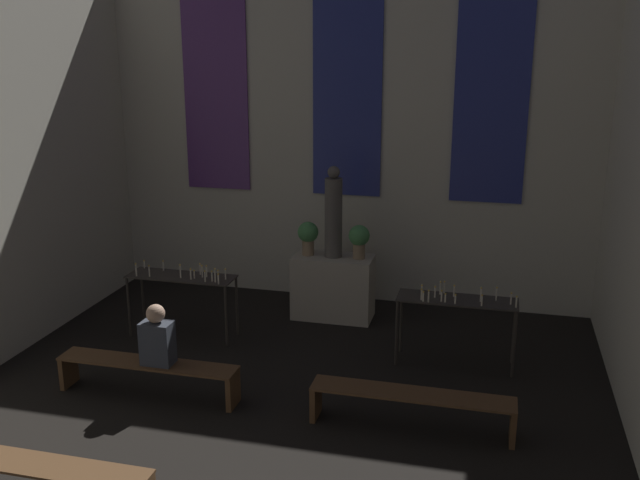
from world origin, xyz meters
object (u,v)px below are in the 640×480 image
(candle_rack_right, at_px, (457,307))
(pew_back_left, at_px, (148,370))
(statue, at_px, (333,215))
(candle_rack_left, at_px, (182,283))
(altar, at_px, (333,287))
(pew_back_right, at_px, (412,402))
(flower_vase_right, at_px, (359,239))
(flower_vase_left, at_px, (308,235))
(person_seated, at_px, (157,338))
(pew_third_left, at_px, (36,474))

(candle_rack_right, relative_size, pew_back_left, 0.69)
(statue, relative_size, candle_rack_left, 0.89)
(altar, height_order, pew_back_right, altar)
(flower_vase_right, bearing_deg, candle_rack_right, -38.68)
(candle_rack_left, bearing_deg, pew_back_right, -26.83)
(flower_vase_right, bearing_deg, candle_rack_left, -152.03)
(flower_vase_left, height_order, pew_back_left, flower_vase_left)
(candle_rack_right, height_order, person_seated, person_seated)
(candle_rack_left, distance_m, pew_back_left, 1.81)
(candle_rack_left, distance_m, pew_back_right, 3.84)
(statue, distance_m, pew_back_right, 3.53)
(flower_vase_right, height_order, person_seated, flower_vase_right)
(altar, distance_m, statue, 1.11)
(candle_rack_left, xyz_separation_m, pew_third_left, (0.33, -3.83, -0.46))
(flower_vase_left, relative_size, person_seated, 0.69)
(flower_vase_left, distance_m, person_seated, 3.13)
(candle_rack_left, bearing_deg, flower_vase_right, 27.97)
(altar, bearing_deg, flower_vase_left, 180.00)
(pew_back_left, distance_m, person_seated, 0.45)
(flower_vase_right, xyz_separation_m, pew_back_left, (-1.92, -2.92, -0.93))
(pew_third_left, xyz_separation_m, pew_back_left, (0.00, 2.11, 0.00))
(pew_third_left, bearing_deg, statue, 73.00)
(statue, height_order, pew_third_left, statue)
(person_seated, bearing_deg, candle_rack_right, 27.81)
(altar, height_order, candle_rack_right, candle_rack_right)
(altar, relative_size, pew_back_left, 0.54)
(person_seated, bearing_deg, altar, 64.55)
(pew_back_right, bearing_deg, flower_vase_right, 111.59)
(flower_vase_right, relative_size, candle_rack_left, 0.33)
(altar, relative_size, pew_third_left, 0.54)
(pew_back_left, bearing_deg, altar, 62.21)
(flower_vase_right, bearing_deg, statue, 180.00)
(pew_third_left, relative_size, pew_back_left, 1.00)
(statue, height_order, flower_vase_right, statue)
(candle_rack_right, xyz_separation_m, pew_back_right, (-0.34, -1.72, -0.46))
(statue, xyz_separation_m, candle_rack_left, (-1.87, -1.19, -0.80))
(statue, bearing_deg, candle_rack_left, -147.38)
(altar, distance_m, candle_rack_left, 2.24)
(flower_vase_right, relative_size, candle_rack_right, 0.33)
(statue, xyz_separation_m, candle_rack_right, (1.88, -1.20, -0.80))
(flower_vase_left, xyz_separation_m, person_seated, (-1.00, -2.92, -0.50))
(candle_rack_right, xyz_separation_m, pew_third_left, (-3.41, -3.83, -0.46))
(flower_vase_left, relative_size, flower_vase_right, 1.00)
(pew_back_left, bearing_deg, person_seated, 0.00)
(statue, xyz_separation_m, person_seated, (-1.39, -2.92, -0.84))
(flower_vase_right, height_order, candle_rack_left, flower_vase_right)
(pew_third_left, bearing_deg, altar, 73.00)
(flower_vase_left, relative_size, pew_back_left, 0.23)
(pew_back_left, bearing_deg, flower_vase_right, 56.64)
(flower_vase_left, bearing_deg, statue, 0.00)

